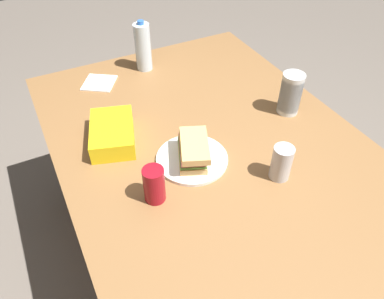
{
  "coord_description": "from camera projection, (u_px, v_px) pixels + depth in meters",
  "views": [
    {
      "loc": [
        0.8,
        -0.52,
        1.62
      ],
      "look_at": [
        -0.02,
        -0.1,
        0.78
      ],
      "focal_mm": 34.81,
      "sensor_mm": 36.0,
      "label": 1
    }
  ],
  "objects": [
    {
      "name": "ground_plane",
      "position": [
        212.0,
        264.0,
        1.79
      ],
      "size": [
        8.0,
        8.0,
        0.0
      ],
      "primitive_type": "plane",
      "color": "#70665B"
    },
    {
      "name": "dining_table",
      "position": [
        219.0,
        170.0,
        1.35
      ],
      "size": [
        1.63,
        1.06,
        0.73
      ],
      "color": "olive",
      "rests_on": "ground_plane"
    },
    {
      "name": "paper_plate",
      "position": [
        192.0,
        159.0,
        1.27
      ],
      "size": [
        0.25,
        0.25,
        0.01
      ],
      "primitive_type": "cylinder",
      "color": "white",
      "rests_on": "dining_table"
    },
    {
      "name": "sandwich",
      "position": [
        193.0,
        150.0,
        1.24
      ],
      "size": [
        0.2,
        0.15,
        0.08
      ],
      "color": "#DBB26B",
      "rests_on": "paper_plate"
    },
    {
      "name": "soda_can_red",
      "position": [
        154.0,
        185.0,
        1.11
      ],
      "size": [
        0.07,
        0.07,
        0.12
      ],
      "primitive_type": "cylinder",
      "color": "maroon",
      "rests_on": "dining_table"
    },
    {
      "name": "chip_bag",
      "position": [
        112.0,
        133.0,
        1.33
      ],
      "size": [
        0.26,
        0.21,
        0.07
      ],
      "primitive_type": "cube",
      "rotation": [
        0.0,
        0.0,
        5.98
      ],
      "color": "yellow",
      "rests_on": "dining_table"
    },
    {
      "name": "water_bottle_tall",
      "position": [
        143.0,
        47.0,
        1.65
      ],
      "size": [
        0.07,
        0.07,
        0.23
      ],
      "color": "silver",
      "rests_on": "dining_table"
    },
    {
      "name": "plastic_cup_stack",
      "position": [
        291.0,
        94.0,
        1.43
      ],
      "size": [
        0.08,
        0.08,
        0.17
      ],
      "color": "silver",
      "rests_on": "dining_table"
    },
    {
      "name": "soda_can_silver",
      "position": [
        281.0,
        163.0,
        1.18
      ],
      "size": [
        0.07,
        0.07,
        0.12
      ],
      "primitive_type": "cylinder",
      "color": "silver",
      "rests_on": "dining_table"
    },
    {
      "name": "paper_napkin",
      "position": [
        99.0,
        83.0,
        1.63
      ],
      "size": [
        0.18,
        0.18,
        0.01
      ],
      "primitive_type": "cube",
      "rotation": [
        0.0,
        0.0,
        0.98
      ],
      "color": "white",
      "rests_on": "dining_table"
    }
  ]
}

